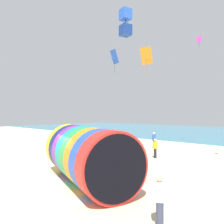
% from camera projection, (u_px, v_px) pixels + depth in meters
% --- Properties ---
extents(ground_plane, '(120.00, 120.00, 0.00)m').
position_uv_depth(ground_plane, '(67.00, 182.00, 11.70)').
color(ground_plane, beige).
extents(giant_inflatable_tube, '(7.54, 5.14, 3.00)m').
position_uv_depth(giant_inflatable_tube, '(87.00, 155.00, 11.67)').
color(giant_inflatable_tube, yellow).
rests_on(giant_inflatable_tube, ground).
extents(kite_handler, '(0.42, 0.37, 1.71)m').
position_uv_depth(kite_handler, '(160.00, 200.00, 7.02)').
color(kite_handler, '#383D56').
rests_on(kite_handler, ground).
extents(kite_magenta_diamond, '(0.59, 0.40, 1.36)m').
position_uv_depth(kite_magenta_diamond, '(199.00, 39.00, 24.70)').
color(kite_magenta_diamond, '#D1339E').
extents(kite_orange_diamond, '(1.28, 0.79, 2.87)m').
position_uv_depth(kite_orange_diamond, '(146.00, 56.00, 22.40)').
color(kite_orange_diamond, orange).
extents(kite_cyan_delta, '(0.86, 0.77, 1.20)m').
position_uv_depth(kite_cyan_delta, '(130.00, 30.00, 30.01)').
color(kite_cyan_delta, '#2DB2C6').
extents(kite_blue_box, '(0.75, 0.75, 1.73)m').
position_uv_depth(kite_blue_box, '(125.00, 23.00, 13.30)').
color(kite_blue_box, blue).
extents(kite_blue_diamond, '(1.30, 0.87, 2.88)m').
position_uv_depth(kite_blue_diamond, '(114.00, 57.00, 26.97)').
color(kite_blue_diamond, blue).
extents(bystander_near_water, '(0.30, 0.40, 1.62)m').
position_uv_depth(bystander_near_water, '(155.00, 148.00, 18.28)').
color(bystander_near_water, black).
rests_on(bystander_near_water, ground).
extents(bystander_mid_beach, '(0.41, 0.41, 1.75)m').
position_uv_depth(bystander_mid_beach, '(154.00, 140.00, 23.35)').
color(bystander_mid_beach, black).
rests_on(bystander_mid_beach, ground).
extents(beach_flag, '(0.47, 0.36, 2.77)m').
position_uv_depth(beach_flag, '(66.00, 129.00, 18.45)').
color(beach_flag, silver).
rests_on(beach_flag, ground).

